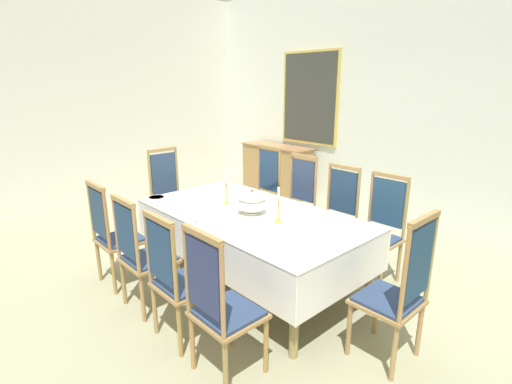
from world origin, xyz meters
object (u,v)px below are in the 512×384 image
(framed_painting, at_px, (310,98))
(candlestick_east, at_px, (278,209))
(sideboard, at_px, (276,169))
(chair_south_b, at_px, (142,253))
(candlestick_west, at_px, (226,191))
(chair_head_west, at_px, (170,196))
(soup_tureen, at_px, (252,202))
(chair_north_c, at_px, (335,215))
(chair_south_c, at_px, (177,277))
(spoon_primary, at_px, (198,218))
(chair_north_b, at_px, (296,202))
(chair_north_d, at_px, (380,228))
(spoon_secondary, at_px, (188,211))
(bowl_near_left, at_px, (203,220))
(bowl_near_right, at_px, (193,213))
(dining_table, at_px, (250,219))
(chair_south_d, at_px, (220,304))
(chair_south_a, at_px, (114,233))
(chair_north_a, at_px, (263,192))
(chair_head_east, at_px, (398,290))
(bowl_far_left, at_px, (157,198))

(framed_painting, bearing_deg, candlestick_east, -54.47)
(sideboard, bearing_deg, chair_south_b, 117.33)
(candlestick_west, bearing_deg, chair_head_west, 180.00)
(framed_painting, bearing_deg, soup_tureen, -59.58)
(chair_north_c, bearing_deg, chair_south_c, 90.00)
(candlestick_west, height_order, spoon_primary, candlestick_west)
(chair_north_b, relative_size, chair_north_d, 1.03)
(chair_north_b, relative_size, chair_head_west, 0.97)
(spoon_secondary, bearing_deg, sideboard, 106.62)
(bowl_near_left, relative_size, bowl_near_right, 1.00)
(dining_table, relative_size, chair_south_d, 2.06)
(bowl_near_right, distance_m, spoon_primary, 0.10)
(candlestick_east, bearing_deg, chair_south_c, -95.17)
(chair_south_b, height_order, spoon_primary, chair_south_b)
(chair_head_west, bearing_deg, spoon_primary, 70.62)
(spoon_primary, xyz_separation_m, framed_painting, (-1.43, 3.31, 0.98))
(chair_south_a, xyz_separation_m, chair_south_c, (1.19, 0.00, -0.00))
(dining_table, xyz_separation_m, chair_north_a, (-0.90, 1.03, -0.10))
(candlestick_east, bearing_deg, framed_painting, 125.53)
(chair_head_west, height_order, chair_head_east, chair_head_west)
(chair_head_east, bearing_deg, chair_south_c, 128.59)
(chair_north_b, relative_size, candlestick_west, 3.34)
(candlestick_east, xyz_separation_m, spoon_primary, (-0.59, -0.48, -0.13))
(dining_table, xyz_separation_m, chair_south_b, (-0.30, -1.02, -0.14))
(chair_north_d, relative_size, spoon_primary, 6.30)
(chair_head_west, height_order, soup_tureen, chair_head_west)
(dining_table, bearing_deg, chair_head_east, 0.00)
(chair_south_a, bearing_deg, soup_tureen, 47.79)
(bowl_near_left, bearing_deg, chair_north_c, 76.04)
(soup_tureen, relative_size, candlestick_west, 0.88)
(chair_south_b, bearing_deg, candlestick_west, 94.39)
(chair_south_a, height_order, chair_north_b, chair_north_b)
(bowl_far_left, bearing_deg, chair_north_c, 49.43)
(candlestick_east, relative_size, framed_painting, 0.22)
(bowl_near_left, bearing_deg, chair_south_a, -147.62)
(chair_north_d, bearing_deg, candlestick_east, 65.98)
(chair_north_d, bearing_deg, chair_head_west, 23.03)
(chair_north_a, bearing_deg, spoon_primary, 114.77)
(soup_tureen, bearing_deg, candlestick_west, 180.00)
(chair_north_a, bearing_deg, chair_south_a, 90.00)
(candlestick_east, height_order, sideboard, candlestick_east)
(bowl_near_right, relative_size, framed_painting, 0.12)
(chair_south_b, distance_m, candlestick_west, 1.08)
(chair_north_a, distance_m, chair_north_b, 0.60)
(chair_north_c, xyz_separation_m, chair_south_d, (0.55, -2.04, 0.00))
(chair_north_d, height_order, framed_painting, framed_painting)
(chair_north_a, xyz_separation_m, soup_tureen, (0.92, -1.03, 0.29))
(chair_south_c, relative_size, soup_tureen, 3.54)
(chair_north_d, xyz_separation_m, chair_head_east, (0.73, -1.02, 0.02))
(chair_north_b, bearing_deg, soup_tureen, 107.54)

